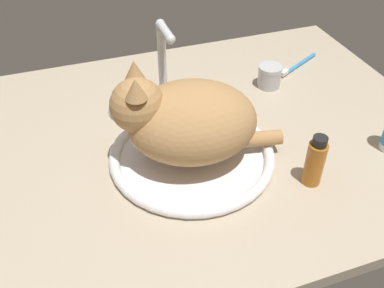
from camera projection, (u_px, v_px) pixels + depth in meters
countertop at (197, 140)px, 99.46cm from camera, size 113.67×83.61×3.00cm
sink_basin at (192, 155)px, 91.67cm from camera, size 35.04×35.04×2.23cm
faucet at (164, 77)px, 101.58cm from camera, size 16.43×10.72×22.48cm
cat at (183, 120)px, 85.38cm from camera, size 35.27×25.66×20.22cm
amber_bottle at (315, 162)px, 83.57cm from camera, size 3.78×3.78×11.35cm
metal_jar at (269, 76)px, 112.55cm from camera, size 6.10×6.10×5.83cm
toothbrush at (298, 65)px, 121.63cm from camera, size 15.63×8.95×1.70cm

